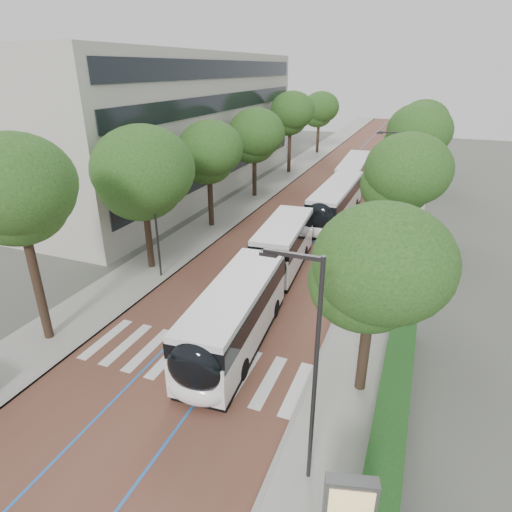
% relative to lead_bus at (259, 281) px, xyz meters
% --- Properties ---
extents(ground, '(160.00, 160.00, 0.00)m').
position_rel_lead_bus_xyz_m(ground, '(-1.22, -6.83, -1.63)').
color(ground, '#51544C').
rests_on(ground, ground).
extents(road, '(11.00, 140.00, 0.02)m').
position_rel_lead_bus_xyz_m(road, '(-1.22, 33.17, -1.62)').
color(road, brown).
rests_on(road, ground).
extents(sidewalk_left, '(4.00, 140.00, 0.12)m').
position_rel_lead_bus_xyz_m(sidewalk_left, '(-8.72, 33.17, -1.57)').
color(sidewalk_left, '#9C9993').
rests_on(sidewalk_left, ground).
extents(sidewalk_right, '(4.00, 140.00, 0.12)m').
position_rel_lead_bus_xyz_m(sidewalk_right, '(6.28, 33.17, -1.57)').
color(sidewalk_right, '#9C9993').
rests_on(sidewalk_right, ground).
extents(kerb_left, '(0.20, 140.00, 0.14)m').
position_rel_lead_bus_xyz_m(kerb_left, '(-6.82, 33.17, -1.57)').
color(kerb_left, gray).
rests_on(kerb_left, ground).
extents(kerb_right, '(0.20, 140.00, 0.14)m').
position_rel_lead_bus_xyz_m(kerb_right, '(4.38, 33.17, -1.57)').
color(kerb_right, gray).
rests_on(kerb_right, ground).
extents(zebra_crossing, '(10.55, 3.60, 0.01)m').
position_rel_lead_bus_xyz_m(zebra_crossing, '(-1.02, -5.83, -1.60)').
color(zebra_crossing, silver).
rests_on(zebra_crossing, ground).
extents(lane_line_left, '(0.12, 126.00, 0.01)m').
position_rel_lead_bus_xyz_m(lane_line_left, '(-2.82, 33.17, -1.60)').
color(lane_line_left, blue).
rests_on(lane_line_left, road).
extents(lane_line_right, '(0.12, 126.00, 0.01)m').
position_rel_lead_bus_xyz_m(lane_line_right, '(0.38, 33.17, -1.60)').
color(lane_line_right, blue).
rests_on(lane_line_right, road).
extents(office_building, '(18.11, 40.00, 14.00)m').
position_rel_lead_bus_xyz_m(office_building, '(-20.69, 21.17, 5.37)').
color(office_building, '#ADAAA0').
rests_on(office_building, ground).
extents(hedge, '(1.20, 14.00, 0.80)m').
position_rel_lead_bus_xyz_m(hedge, '(7.88, -6.83, -1.11)').
color(hedge, '#194116').
rests_on(hedge, sidewalk_right).
extents(streetlight_near, '(1.82, 0.20, 8.00)m').
position_rel_lead_bus_xyz_m(streetlight_near, '(5.40, -9.83, 3.19)').
color(streetlight_near, '#2A2A2D').
rests_on(streetlight_near, sidewalk_right).
extents(streetlight_far, '(1.82, 0.20, 8.00)m').
position_rel_lead_bus_xyz_m(streetlight_far, '(5.40, 15.17, 3.19)').
color(streetlight_far, '#2A2A2D').
rests_on(streetlight_far, sidewalk_right).
extents(lamp_post_left, '(0.14, 0.14, 8.00)m').
position_rel_lead_bus_xyz_m(lamp_post_left, '(-7.32, 1.17, 2.49)').
color(lamp_post_left, '#2A2A2D').
rests_on(lamp_post_left, sidewalk_left).
extents(trees_left, '(6.36, 60.29, 9.62)m').
position_rel_lead_bus_xyz_m(trees_left, '(-8.72, 17.59, 4.84)').
color(trees_left, black).
rests_on(trees_left, ground).
extents(trees_right, '(5.78, 47.50, 9.29)m').
position_rel_lead_bus_xyz_m(trees_right, '(6.48, 17.31, 4.61)').
color(trees_right, black).
rests_on(trees_right, ground).
extents(lead_bus, '(3.79, 18.53, 3.20)m').
position_rel_lead_bus_xyz_m(lead_bus, '(0.00, 0.00, 0.00)').
color(lead_bus, black).
rests_on(lead_bus, ground).
extents(bus_queued_0, '(2.72, 12.44, 3.20)m').
position_rel_lead_bus_xyz_m(bus_queued_0, '(0.80, 16.51, -0.00)').
color(bus_queued_0, white).
rests_on(bus_queued_0, ground).
extents(bus_queued_1, '(2.98, 12.48, 3.20)m').
position_rel_lead_bus_xyz_m(bus_queued_1, '(0.31, 28.32, -0.00)').
color(bus_queued_1, white).
rests_on(bus_queued_1, ground).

